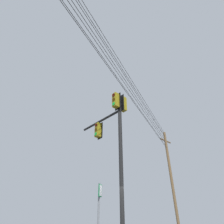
{
  "coord_description": "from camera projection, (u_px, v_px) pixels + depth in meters",
  "views": [
    {
      "loc": [
        8.76,
        -0.71,
        1.31
      ],
      "look_at": [
        -0.56,
        -0.06,
        6.71
      ],
      "focal_mm": 29.2,
      "sensor_mm": 36.0,
      "label": 1
    }
  ],
  "objects": [
    {
      "name": "signal_mast_assembly",
      "position": [
        114.0,
        133.0,
        10.0
      ],
      "size": [
        3.24,
        2.66,
        7.59
      ],
      "color": "black",
      "rests_on": "ground"
    },
    {
      "name": "utility_pole_wooden",
      "position": [
        171.0,
        175.0,
        20.18
      ],
      "size": [
        1.4,
        1.75,
        10.45
      ],
      "color": "brown",
      "rests_on": "ground"
    },
    {
      "name": "route_sign_primary",
      "position": [
        99.0,
        211.0,
        6.37
      ],
      "size": [
        0.29,
        0.14,
        2.42
      ],
      "color": "slate",
      "rests_on": "ground"
    },
    {
      "name": "overhead_wire_span",
      "position": [
        109.0,
        56.0,
        10.73
      ],
      "size": [
        25.65,
        15.26,
        2.32
      ],
      "color": "black"
    }
  ]
}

